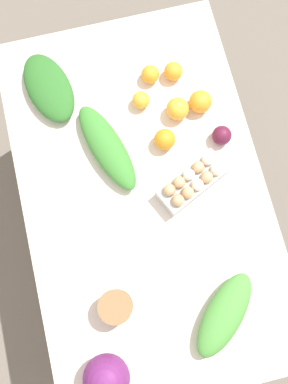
{
  "coord_description": "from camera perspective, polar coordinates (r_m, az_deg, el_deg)",
  "views": [
    {
      "loc": [
        -0.31,
        0.08,
        2.23
      ],
      "look_at": [
        0.0,
        0.0,
        0.78
      ],
      "focal_mm": 40.0,
      "sensor_mm": 36.0,
      "label": 1
    }
  ],
  "objects": [
    {
      "name": "ground_plane",
      "position": [
        2.25,
        0.0,
        -4.3
      ],
      "size": [
        8.0,
        8.0,
        0.0
      ],
      "primitive_type": "plane",
      "color": "#70665B"
    },
    {
      "name": "dining_table",
      "position": [
        1.6,
        0.0,
        -0.94
      ],
      "size": [
        1.39,
        0.85,
        0.76
      ],
      "color": "silver",
      "rests_on": "ground_plane"
    },
    {
      "name": "cabbage_purple",
      "position": [
        1.43,
        -5.04,
        -23.51
      ],
      "size": [
        0.15,
        0.15,
        0.15
      ],
      "primitive_type": "sphere",
      "color": "#6B2366",
      "rests_on": "dining_table"
    },
    {
      "name": "egg_carton",
      "position": [
        1.48,
        6.45,
        1.37
      ],
      "size": [
        0.2,
        0.27,
        0.09
      ],
      "rotation": [
        0.0,
        0.0,
        5.15
      ],
      "color": "#B7B7B2",
      "rests_on": "dining_table"
    },
    {
      "name": "paper_bag",
      "position": [
        1.43,
        -3.8,
        -15.0
      ],
      "size": [
        0.11,
        0.11,
        0.09
      ],
      "primitive_type": "cylinder",
      "color": "olive",
      "rests_on": "dining_table"
    },
    {
      "name": "greens_bunch_beet_tops",
      "position": [
        1.45,
        10.66,
        -15.78
      ],
      "size": [
        0.3,
        0.29,
        0.08
      ],
      "primitive_type": "ellipsoid",
      "rotation": [
        0.0,
        0.0,
        2.36
      ],
      "color": "#4C933D",
      "rests_on": "dining_table"
    },
    {
      "name": "greens_bunch_dandelion",
      "position": [
        1.51,
        -4.95,
        5.94
      ],
      "size": [
        0.37,
        0.21,
        0.07
      ],
      "primitive_type": "ellipsoid",
      "rotation": [
        0.0,
        0.0,
        3.44
      ],
      "color": "#3D8433",
      "rests_on": "dining_table"
    },
    {
      "name": "greens_bunch_kale",
      "position": [
        1.63,
        -12.58,
        13.41
      ],
      "size": [
        0.32,
        0.22,
        0.07
      ],
      "primitive_type": "ellipsoid",
      "rotation": [
        0.0,
        0.0,
        3.38
      ],
      "color": "#2D6B28",
      "rests_on": "dining_table"
    },
    {
      "name": "beet_root",
      "position": [
        1.55,
        10.33,
        7.44
      ],
      "size": [
        0.07,
        0.07,
        0.07
      ],
      "primitive_type": "sphere",
      "color": "#5B1933",
      "rests_on": "dining_table"
    },
    {
      "name": "orange_0",
      "position": [
        1.56,
        4.51,
        10.99
      ],
      "size": [
        0.08,
        0.08,
        0.08
      ],
      "primitive_type": "sphere",
      "color": "#F9A833",
      "rests_on": "dining_table"
    },
    {
      "name": "orange_1",
      "position": [
        1.63,
        3.94,
        15.75
      ],
      "size": [
        0.07,
        0.07,
        0.07
      ],
      "primitive_type": "sphere",
      "color": "orange",
      "rests_on": "dining_table"
    },
    {
      "name": "orange_2",
      "position": [
        1.58,
        7.53,
        11.85
      ],
      "size": [
        0.08,
        0.08,
        0.08
      ],
      "primitive_type": "sphere",
      "color": "orange",
      "rests_on": "dining_table"
    },
    {
      "name": "orange_3",
      "position": [
        1.58,
        -0.41,
        12.15
      ],
      "size": [
        0.06,
        0.06,
        0.06
      ],
      "primitive_type": "sphere",
      "color": "#F9A833",
      "rests_on": "dining_table"
    },
    {
      "name": "orange_4",
      "position": [
        1.52,
        2.77,
        7.01
      ],
      "size": [
        0.08,
        0.08,
        0.08
      ],
      "primitive_type": "sphere",
      "color": "orange",
      "rests_on": "dining_table"
    },
    {
      "name": "orange_5",
      "position": [
        1.62,
        0.83,
        15.42
      ],
      "size": [
        0.07,
        0.07,
        0.07
      ],
      "primitive_type": "sphere",
      "color": "orange",
      "rests_on": "dining_table"
    }
  ]
}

